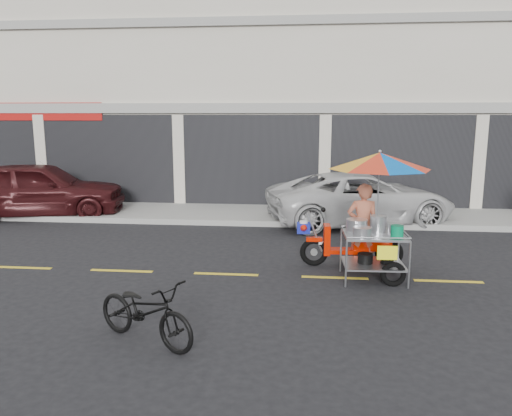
# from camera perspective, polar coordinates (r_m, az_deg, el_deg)

# --- Properties ---
(ground) EXTENTS (90.00, 90.00, 0.00)m
(ground) POSITION_cam_1_polar(r_m,az_deg,el_deg) (9.25, 8.99, -7.88)
(ground) COLOR black
(sidewalk) EXTENTS (45.00, 3.00, 0.15)m
(sidewalk) POSITION_cam_1_polar(r_m,az_deg,el_deg) (14.55, 7.83, -0.69)
(sidewalk) COLOR gray
(sidewalk) RESTS_ON ground
(shophouse_block) EXTENTS (36.00, 8.11, 10.40)m
(shophouse_block) POSITION_cam_1_polar(r_m,az_deg,el_deg) (19.68, 16.11, 14.12)
(shophouse_block) COLOR beige
(shophouse_block) RESTS_ON ground
(centerline) EXTENTS (42.00, 0.10, 0.01)m
(centerline) POSITION_cam_1_polar(r_m,az_deg,el_deg) (9.25, 8.99, -7.86)
(centerline) COLOR gold
(centerline) RESTS_ON ground
(maroon_sedan) EXTENTS (5.04, 2.93, 1.61)m
(maroon_sedan) POSITION_cam_1_polar(r_m,az_deg,el_deg) (15.61, -23.53, 2.00)
(maroon_sedan) COLOR black
(maroon_sedan) RESTS_ON ground
(white_pickup) EXTENTS (5.46, 3.68, 1.39)m
(white_pickup) POSITION_cam_1_polar(r_m,az_deg,el_deg) (13.72, 11.85, 1.11)
(white_pickup) COLOR silver
(white_pickup) RESTS_ON ground
(near_bicycle) EXTENTS (1.71, 1.28, 0.86)m
(near_bicycle) POSITION_cam_1_polar(r_m,az_deg,el_deg) (6.71, -12.53, -11.44)
(near_bicycle) COLOR black
(near_bicycle) RESTS_ON ground
(food_vendor_rig) EXTENTS (2.35, 1.84, 2.33)m
(food_vendor_rig) POSITION_cam_1_polar(r_m,az_deg,el_deg) (9.25, 13.04, 1.29)
(food_vendor_rig) COLOR black
(food_vendor_rig) RESTS_ON ground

